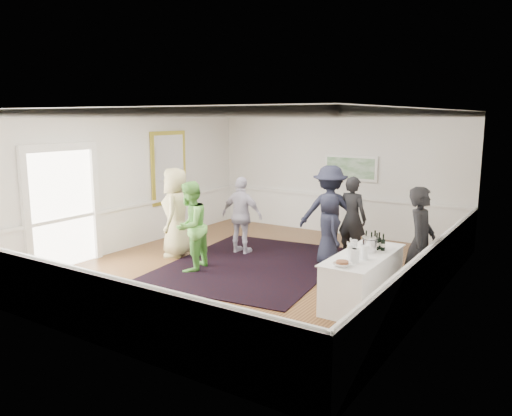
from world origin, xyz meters
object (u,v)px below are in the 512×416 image
Objects in this scene: bartender at (420,243)px; guest_lilac at (242,216)px; guest_dark_a at (330,211)px; guest_dark_b at (352,218)px; guest_green at (190,226)px; nut_bowl at (342,264)px; guest_navy at (329,230)px; ice_bucket at (370,245)px; serving_table at (363,278)px; guest_tan at (176,212)px.

guest_lilac is at bearing 78.54° from bartender.
guest_dark_a is 1.11× the size of guest_dark_b.
guest_green is 3.61m from nut_bowl.
guest_navy is (2.19, 1.84, -0.15)m from guest_green.
guest_lilac is at bearing 160.53° from ice_bucket.
guest_dark_a is 7.82× the size of ice_bucket.
guest_dark_b is (2.27, 0.93, 0.03)m from guest_lilac.
guest_dark_b is at bearing -160.73° from guest_lilac.
serving_table is 1.07× the size of bartender.
guest_navy is (3.16, 1.17, -0.23)m from guest_tan.
guest_tan is at bearing 66.68° from guest_navy.
guest_tan reaches higher than ice_bucket.
guest_lilac is 1.15× the size of guest_navy.
guest_dark_a is 3.55m from nut_bowl.
nut_bowl reaches higher than serving_table.
guest_green reaches higher than serving_table.
guest_tan is 4.58m from ice_bucket.
bartender is 1.10× the size of guest_lilac.
guest_dark_b is 2.46m from ice_bucket.
ice_bucket is at bearing -179.21° from guest_navy.
guest_dark_a reaches higher than guest_lilac.
guest_lilac is 3.67m from ice_bucket.
guest_green is at bearing 23.27° from guest_dark_a.
serving_table is 1.13× the size of guest_green.
bartender is at bearing 146.90° from guest_dark_b.
bartender is 2.86m from guest_dark_a.
bartender is 1.06× the size of guest_green.
nut_bowl is (1.65, -3.14, -0.14)m from guest_dark_a.
nut_bowl is at bearing -93.28° from ice_bucket.
serving_table is 7.41× the size of nut_bowl.
guest_tan is 1.17m from guest_green.
nut_bowl is (3.55, -0.63, -0.04)m from guest_green.
bartender is at bearing 91.22° from guest_green.
bartender is at bearing 65.45° from guest_tan.
guest_dark_a reaches higher than guest_green.
guest_green is 3.63m from ice_bucket.
guest_dark_a is at bearing 10.43° from guest_dark_b.
guest_tan reaches higher than guest_lilac.
serving_table is 1.04× the size of guest_tan.
guest_tan is at bearing 176.66° from ice_bucket.
ice_bucket is at bearing 99.13° from guest_dark_a.
guest_lilac is 4.07m from nut_bowl.
guest_dark_b reaches higher than nut_bowl.
guest_lilac is 0.86× the size of guest_dark_a.
nut_bowl is (1.13, -3.17, -0.04)m from guest_dark_b.
guest_dark_b is at bearing 47.40° from bartender.
guest_navy is (-2.11, 0.87, -0.20)m from bartender.
guest_dark_b reaches higher than guest_green.
guest_tan is 1.48m from guest_lilac.
guest_dark_b reaches higher than serving_table.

